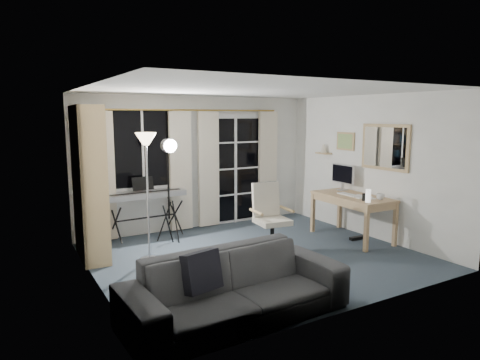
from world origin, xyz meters
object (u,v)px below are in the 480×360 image
Objects in this scene: bookshelf at (87,188)px; studio_light at (169,158)px; keyboard_piano at (145,196)px; office_chair at (269,211)px; monitor at (343,175)px; sofa at (236,276)px; desk at (352,201)px; torchiere_lamp at (146,158)px; mug at (380,196)px.

bookshelf is 1.27× the size of studio_light.
office_chair is (1.40, -1.58, -0.12)m from keyboard_piano.
bookshelf reaches higher than monitor.
studio_light is 0.74× the size of sofa.
monitor is 3.89m from sofa.
office_chair is 0.75× the size of desk.
studio_light reaches higher than sofa.
bookshelf reaches higher than torchiere_lamp.
desk is at bearing -32.16° from keyboard_piano.
office_chair reaches higher than sofa.
desk is (3.29, -0.64, -0.82)m from torchiere_lamp.
torchiere_lamp is 0.87m from studio_light.
studio_light is at bearing 8.39° from bookshelf.
torchiere_lamp is at bearing 170.94° from desk.
sofa is at bearing -125.73° from office_chair.
keyboard_piano is at bearing 120.99° from studio_light.
torchiere_lamp is (0.72, -0.52, 0.42)m from bookshelf.
torchiere_lamp is at bearing 178.82° from monitor.
torchiere_lamp reaches higher than desk.
torchiere_lamp is at bearing 170.15° from office_chair.
bookshelf is at bearing 143.91° from torchiere_lamp.
studio_light is at bearing -59.83° from keyboard_piano.
keyboard_piano is 2.11m from office_chair.
torchiere_lamp is at bearing 161.39° from mug.
mug is at bearing -76.71° from desk.
office_chair reaches higher than mug.
studio_light is 1.23× the size of desk.
keyboard_piano is 1.29× the size of office_chair.
torchiere_lamp reaches higher than office_chair.
monitor is 0.98m from mug.
keyboard_piano is at bearing 138.18° from office_chair.
studio_light is at bearing 147.50° from mug.
torchiere_lamp is 3.52m from monitor.
studio_light reaches higher than office_chair.
mug is at bearing -14.27° from office_chair.
office_chair is (1.13, -1.16, -0.77)m from studio_light.
sofa is (-1.52, -1.67, -0.16)m from office_chair.
mug is at bearing -37.95° from keyboard_piano.
mug is 0.05× the size of sofa.
torchiere_lamp is 3.45m from desk.
bookshelf is at bearing 165.78° from desk.
bookshelf reaches higher than mug.
bookshelf is at bearing 157.95° from mug.
keyboard_piano reaches higher than mug.
bookshelf reaches higher than desk.
studio_light is 3.06m from monitor.
keyboard_piano reaches higher than desk.
studio_light is 14.28× the size of mug.
studio_light reaches higher than mug.
keyboard_piano is 3.80m from mug.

